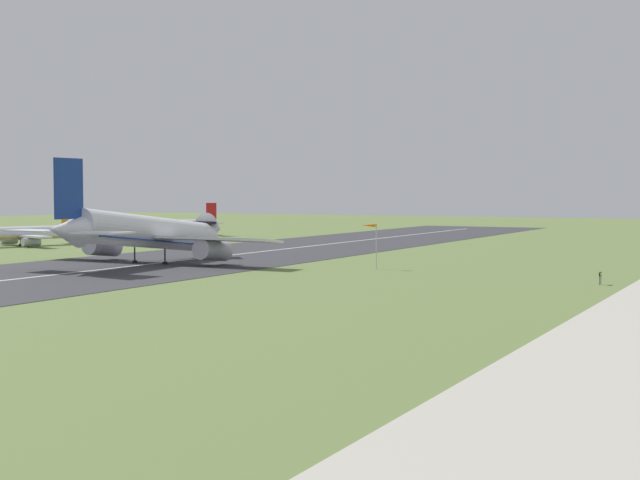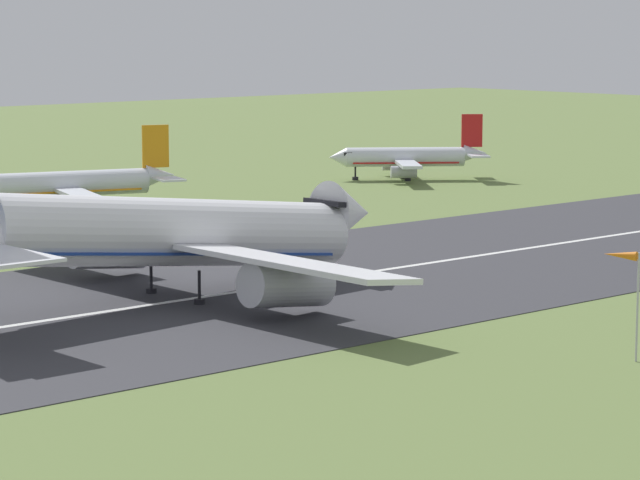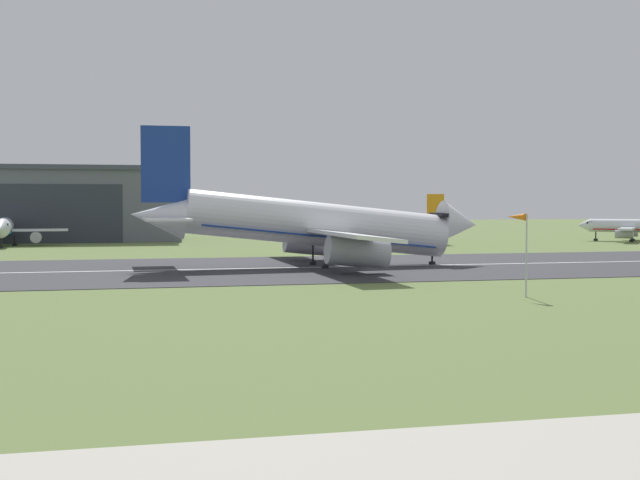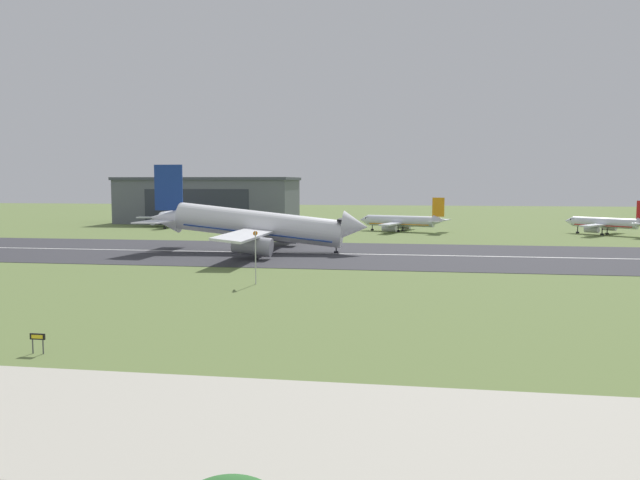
{
  "view_description": "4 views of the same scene",
  "coord_description": "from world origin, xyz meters",
  "px_view_note": "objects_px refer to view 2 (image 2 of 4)",
  "views": [
    {
      "loc": [
        -108.27,
        18.67,
        11.66
      ],
      "look_at": [
        17.88,
        85.63,
        3.98
      ],
      "focal_mm": 50.0,
      "sensor_mm": 36.0,
      "label": 1
    },
    {
      "loc": [
        -60.96,
        18.67,
        20.96
      ],
      "look_at": [
        7.43,
        95.43,
        6.16
      ],
      "focal_mm": 85.0,
      "sensor_mm": 36.0,
      "label": 2
    },
    {
      "loc": [
        -18.98,
        7.27,
        7.97
      ],
      "look_at": [
        1.89,
        91.9,
        4.13
      ],
      "focal_mm": 50.0,
      "sensor_mm": 36.0,
      "label": 3
    },
    {
      "loc": [
        35.87,
        -3.34,
        13.21
      ],
      "look_at": [
        22.26,
        83.25,
        5.07
      ],
      "focal_mm": 35.0,
      "sensor_mm": 36.0,
      "label": 4
    }
  ],
  "objects_px": {
    "airplane_landing": "(168,235)",
    "airplane_parked_centre": "(70,185)",
    "airplane_parked_east": "(408,158)",
    "windsock_pole": "(623,263)"
  },
  "relations": [
    {
      "from": "airplane_landing",
      "to": "airplane_parked_centre",
      "type": "bearing_deg",
      "value": 64.68
    },
    {
      "from": "airplane_landing",
      "to": "airplane_parked_east",
      "type": "relative_size",
      "value": 2.3
    },
    {
      "from": "windsock_pole",
      "to": "airplane_parked_centre",
      "type": "bearing_deg",
      "value": 79.47
    },
    {
      "from": "airplane_parked_east",
      "to": "windsock_pole",
      "type": "bearing_deg",
      "value": -128.01
    },
    {
      "from": "airplane_parked_centre",
      "to": "airplane_landing",
      "type": "bearing_deg",
      "value": -115.32
    },
    {
      "from": "airplane_landing",
      "to": "airplane_parked_centre",
      "type": "distance_m",
      "value": 59.89
    },
    {
      "from": "windsock_pole",
      "to": "airplane_landing",
      "type": "bearing_deg",
      "value": 104.11
    },
    {
      "from": "airplane_parked_centre",
      "to": "airplane_parked_east",
      "type": "height_order",
      "value": "airplane_parked_centre"
    },
    {
      "from": "airplane_landing",
      "to": "windsock_pole",
      "type": "relative_size",
      "value": 6.79
    },
    {
      "from": "airplane_parked_centre",
      "to": "windsock_pole",
      "type": "xyz_separation_m",
      "value": [
        -16.66,
        -89.64,
        3.43
      ]
    }
  ]
}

